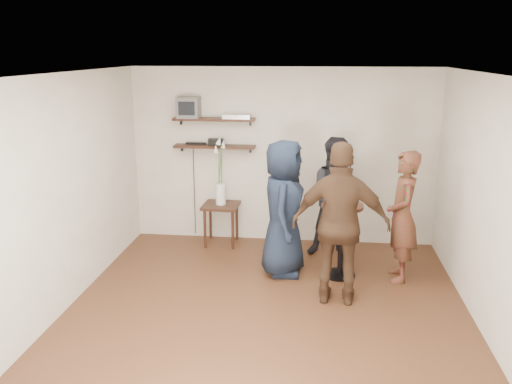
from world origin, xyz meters
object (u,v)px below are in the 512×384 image
at_px(side_table, 221,211).
at_px(person_navy, 283,208).
at_px(dvd_deck, 237,116).
at_px(person_brown, 341,224).
at_px(person_plaid, 402,217).
at_px(person_dark, 338,198).
at_px(crt_monitor, 189,107).
at_px(drinks_table, 341,231).
at_px(radio, 216,142).

xyz_separation_m(side_table, person_navy, (0.99, -0.99, 0.36)).
height_order(dvd_deck, person_brown, dvd_deck).
xyz_separation_m(person_plaid, person_navy, (-1.48, 0.02, 0.05)).
height_order(person_dark, person_navy, person_navy).
bearing_deg(crt_monitor, person_navy, -38.35).
bearing_deg(person_brown, dvd_deck, -49.28).
relative_size(crt_monitor, drinks_table, 0.33).
bearing_deg(radio, person_dark, -14.05).
height_order(side_table, person_brown, person_brown).
relative_size(side_table, person_plaid, 0.37).
height_order(crt_monitor, person_brown, crt_monitor).
xyz_separation_m(side_table, person_brown, (1.68, -1.75, 0.42)).
distance_m(radio, person_brown, 2.68).
xyz_separation_m(radio, person_plaid, (2.56, -1.18, -0.69)).
bearing_deg(crt_monitor, person_plaid, -21.86).
bearing_deg(person_plaid, person_navy, -91.01).
distance_m(crt_monitor, side_table, 1.59).
bearing_deg(dvd_deck, crt_monitor, 180.00).
relative_size(radio, person_dark, 0.13).
distance_m(crt_monitor, person_brown, 3.09).
relative_size(crt_monitor, side_table, 0.52).
bearing_deg(drinks_table, person_navy, 178.19).
height_order(dvd_deck, person_navy, dvd_deck).
xyz_separation_m(radio, person_brown, (1.77, -1.93, -0.58)).
height_order(crt_monitor, person_dark, crt_monitor).
bearing_deg(person_dark, person_navy, -137.22).
relative_size(crt_monitor, person_dark, 0.19).
height_order(side_table, person_navy, person_navy).
distance_m(crt_monitor, dvd_deck, 0.72).
xyz_separation_m(dvd_deck, radio, (-0.32, 0.00, -0.38)).
bearing_deg(dvd_deck, person_brown, -52.90).
bearing_deg(person_brown, person_navy, -44.10).
xyz_separation_m(person_navy, person_brown, (0.69, -0.76, 0.06)).
bearing_deg(dvd_deck, drinks_table, -38.29).
height_order(side_table, person_dark, person_dark).
bearing_deg(drinks_table, person_dark, 92.63).
height_order(person_plaid, person_navy, person_navy).
bearing_deg(dvd_deck, person_dark, -16.92).
bearing_deg(crt_monitor, drinks_table, -28.23).
bearing_deg(drinks_table, person_brown, -93.61).
bearing_deg(person_navy, drinks_table, -90.00).
bearing_deg(person_dark, person_plaid, -46.21).
height_order(radio, person_brown, person_brown).
height_order(drinks_table, person_brown, person_brown).
bearing_deg(side_table, person_dark, -9.11).
height_order(dvd_deck, person_plaid, dvd_deck).
bearing_deg(radio, dvd_deck, 0.00).
height_order(drinks_table, person_dark, person_dark).
height_order(dvd_deck, radio, dvd_deck).
bearing_deg(person_brown, radio, -43.74).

